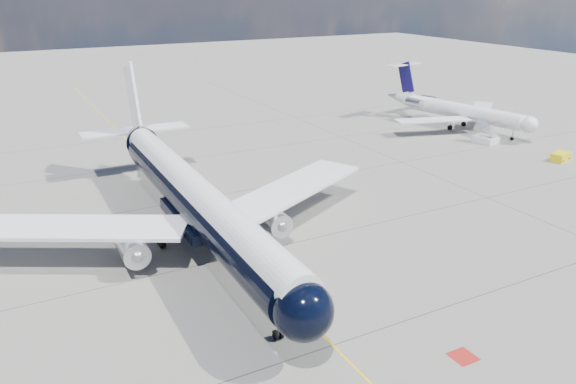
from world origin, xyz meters
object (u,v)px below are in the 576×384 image
at_px(main_airliner, 192,196).
at_px(boarding_stair, 485,138).
at_px(service_tug, 560,157).
at_px(regional_jet, 454,109).

height_order(main_airliner, boarding_stair, main_airliner).
xyz_separation_m(main_airliner, service_tug, (51.98, 0.31, -3.82)).
xyz_separation_m(regional_jet, boarding_stair, (-2.47, -9.67, -2.42)).
relative_size(main_airliner, regional_jet, 1.69).
bearing_deg(main_airliner, service_tug, 1.12).
bearing_deg(service_tug, boarding_stair, 85.09).
bearing_deg(regional_jet, boarding_stair, -115.28).
relative_size(main_airliner, service_tug, 15.11).
bearing_deg(boarding_stair, service_tug, -92.13).
distance_m(boarding_stair, service_tug, 11.64).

